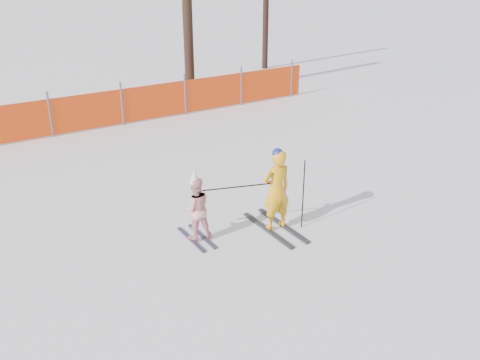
{
  "coord_description": "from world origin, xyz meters",
  "views": [
    {
      "loc": [
        -4.5,
        -6.76,
        4.77
      ],
      "look_at": [
        0.0,
        0.5,
        1.0
      ],
      "focal_mm": 40.0,
      "sensor_mm": 36.0,
      "label": 1
    }
  ],
  "objects": [
    {
      "name": "ski_poles",
      "position": [
        0.48,
        0.2,
        0.79
      ],
      "size": [
        1.74,
        0.62,
        1.32
      ],
      "color": "black",
      "rests_on": "ground"
    },
    {
      "name": "safety_fence",
      "position": [
        -1.43,
        7.56,
        0.56
      ],
      "size": [
        16.36,
        0.06,
        1.25
      ],
      "color": "#595960",
      "rests_on": "ground"
    },
    {
      "name": "child",
      "position": [
        -0.81,
        0.64,
        0.61
      ],
      "size": [
        0.63,
        0.99,
        1.32
      ],
      "color": "black",
      "rests_on": "ground"
    },
    {
      "name": "ground",
      "position": [
        0.0,
        0.0,
        0.0
      ],
      "size": [
        120.0,
        120.0,
        0.0
      ],
      "primitive_type": "plane",
      "color": "white",
      "rests_on": "ground"
    },
    {
      "name": "adult",
      "position": [
        0.58,
        0.2,
        0.78
      ],
      "size": [
        0.56,
        1.51,
        1.57
      ],
      "color": "black",
      "rests_on": "ground"
    },
    {
      "name": "tree_trunks",
      "position": [
        4.91,
        10.06,
        2.72
      ],
      "size": [
        5.07,
        2.81,
        5.77
      ],
      "color": "black",
      "rests_on": "ground"
    }
  ]
}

